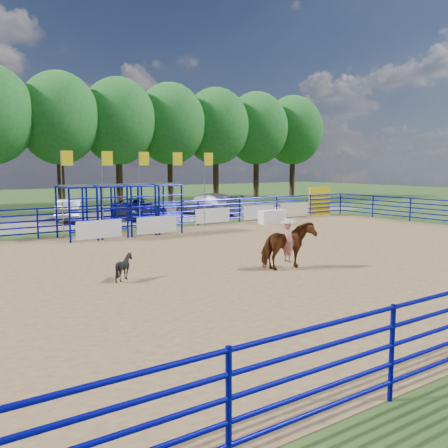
{
  "coord_description": "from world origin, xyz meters",
  "views": [
    {
      "loc": [
        -12.17,
        -14.47,
        3.57
      ],
      "look_at": [
        -1.42,
        1.0,
        1.3
      ],
      "focal_mm": 40.0,
      "sensor_mm": 36.0,
      "label": 1
    }
  ],
  "objects_px": {
    "announcer_table": "(272,217)",
    "calf": "(124,267)",
    "horse_and_rider": "(288,243)",
    "car_b": "(70,210)",
    "car_c": "(139,209)",
    "car_d": "(207,204)"
  },
  "relations": [
    {
      "from": "calf",
      "to": "car_c",
      "type": "distance_m",
      "value": 17.23
    },
    {
      "from": "horse_and_rider",
      "to": "calf",
      "type": "height_order",
      "value": "horse_and_rider"
    },
    {
      "from": "horse_and_rider",
      "to": "announcer_table",
      "type": "bearing_deg",
      "value": 52.05
    },
    {
      "from": "car_b",
      "to": "car_d",
      "type": "height_order",
      "value": "car_d"
    },
    {
      "from": "announcer_table",
      "to": "car_b",
      "type": "height_order",
      "value": "car_b"
    },
    {
      "from": "horse_and_rider",
      "to": "car_b",
      "type": "height_order",
      "value": "horse_and_rider"
    },
    {
      "from": "horse_and_rider",
      "to": "calf",
      "type": "bearing_deg",
      "value": 162.41
    },
    {
      "from": "announcer_table",
      "to": "car_c",
      "type": "bearing_deg",
      "value": 128.1
    },
    {
      "from": "announcer_table",
      "to": "car_c",
      "type": "xyz_separation_m",
      "value": [
        -5.42,
        6.91,
        0.25
      ]
    },
    {
      "from": "car_b",
      "to": "car_c",
      "type": "xyz_separation_m",
      "value": [
        3.84,
        -1.89,
        -0.01
      ]
    },
    {
      "from": "horse_and_rider",
      "to": "car_c",
      "type": "height_order",
      "value": "horse_and_rider"
    },
    {
      "from": "car_b",
      "to": "calf",
      "type": "bearing_deg",
      "value": 100.42
    },
    {
      "from": "car_c",
      "to": "car_d",
      "type": "distance_m",
      "value": 5.33
    },
    {
      "from": "calf",
      "to": "horse_and_rider",
      "type": "bearing_deg",
      "value": -102.61
    },
    {
      "from": "announcer_table",
      "to": "car_d",
      "type": "distance_m",
      "value": 6.97
    },
    {
      "from": "announcer_table",
      "to": "calf",
      "type": "xyz_separation_m",
      "value": [
        -13.14,
        -8.49,
        0.0
      ]
    },
    {
      "from": "calf",
      "to": "car_b",
      "type": "bearing_deg",
      "value": -7.68
    },
    {
      "from": "calf",
      "to": "car_d",
      "type": "distance_m",
      "value": 20.23
    },
    {
      "from": "calf",
      "to": "car_b",
      "type": "relative_size",
      "value": 0.2
    },
    {
      "from": "car_b",
      "to": "car_d",
      "type": "distance_m",
      "value": 9.35
    },
    {
      "from": "announcer_table",
      "to": "calf",
      "type": "bearing_deg",
      "value": -147.14
    },
    {
      "from": "calf",
      "to": "car_b",
      "type": "height_order",
      "value": "car_b"
    }
  ]
}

